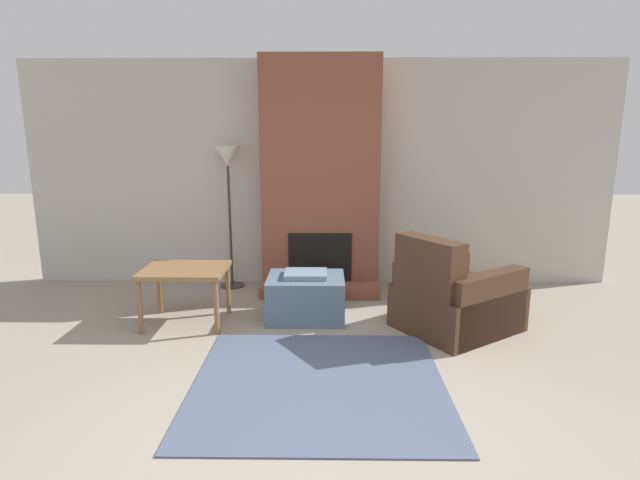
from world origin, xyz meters
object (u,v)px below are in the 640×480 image
at_px(ottoman, 306,296).
at_px(floor_lamp_left, 228,169).
at_px(side_table, 185,275).
at_px(armchair, 452,301).

height_order(ottoman, floor_lamp_left, floor_lamp_left).
distance_m(ottoman, floor_lamp_left, 1.80).
bearing_deg(side_table, ottoman, 7.82).
bearing_deg(armchair, side_table, 52.65).
distance_m(armchair, floor_lamp_left, 2.83).
relative_size(armchair, side_table, 1.67).
height_order(ottoman, armchair, armchair).
bearing_deg(ottoman, floor_lamp_left, 132.00).
distance_m(armchair, side_table, 2.49).
bearing_deg(armchair, ottoman, 43.66).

